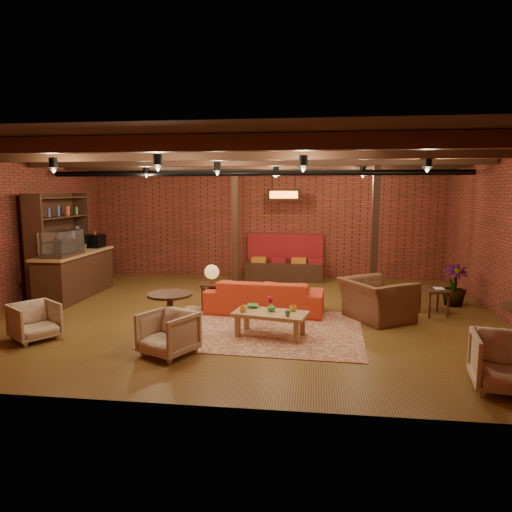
# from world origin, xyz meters

# --- Properties ---
(floor) EXTENTS (10.00, 10.00, 0.00)m
(floor) POSITION_xyz_m (0.00, 0.00, 0.00)
(floor) COLOR #402810
(floor) RESTS_ON ground
(ceiling) EXTENTS (10.00, 8.00, 0.02)m
(ceiling) POSITION_xyz_m (0.00, 0.00, 3.20)
(ceiling) COLOR black
(ceiling) RESTS_ON wall_back
(wall_back) EXTENTS (10.00, 0.02, 3.20)m
(wall_back) POSITION_xyz_m (0.00, 4.00, 1.60)
(wall_back) COLOR brown
(wall_back) RESTS_ON ground
(wall_front) EXTENTS (10.00, 0.02, 3.20)m
(wall_front) POSITION_xyz_m (0.00, -4.00, 1.60)
(wall_front) COLOR brown
(wall_front) RESTS_ON ground
(wall_left) EXTENTS (0.02, 8.00, 3.20)m
(wall_left) POSITION_xyz_m (-5.00, 0.00, 1.60)
(wall_left) COLOR brown
(wall_left) RESTS_ON ground
(wall_right) EXTENTS (0.02, 8.00, 3.20)m
(wall_right) POSITION_xyz_m (5.00, 0.00, 1.60)
(wall_right) COLOR brown
(wall_right) RESTS_ON ground
(ceiling_beams) EXTENTS (9.80, 6.40, 0.22)m
(ceiling_beams) POSITION_xyz_m (0.00, 0.00, 3.08)
(ceiling_beams) COLOR #331F11
(ceiling_beams) RESTS_ON ceiling
(ceiling_pipe) EXTENTS (9.60, 0.12, 0.12)m
(ceiling_pipe) POSITION_xyz_m (0.00, 1.60, 2.85)
(ceiling_pipe) COLOR black
(ceiling_pipe) RESTS_ON ceiling
(post_left) EXTENTS (0.16, 0.16, 3.20)m
(post_left) POSITION_xyz_m (-0.60, 2.60, 1.60)
(post_left) COLOR #331F11
(post_left) RESTS_ON ground
(post_right) EXTENTS (0.16, 0.16, 3.20)m
(post_right) POSITION_xyz_m (2.80, 2.00, 1.60)
(post_right) COLOR #331F11
(post_right) RESTS_ON ground
(service_counter) EXTENTS (0.80, 2.50, 1.60)m
(service_counter) POSITION_xyz_m (-4.10, 1.00, 0.80)
(service_counter) COLOR #331F11
(service_counter) RESTS_ON ground
(plant_counter) EXTENTS (0.35, 0.39, 0.30)m
(plant_counter) POSITION_xyz_m (-4.00, 1.20, 1.22)
(plant_counter) COLOR #337F33
(plant_counter) RESTS_ON service_counter
(shelving_hutch) EXTENTS (0.52, 2.00, 2.40)m
(shelving_hutch) POSITION_xyz_m (-4.50, 1.10, 1.20)
(shelving_hutch) COLOR #331F11
(shelving_hutch) RESTS_ON ground
(banquette) EXTENTS (2.10, 0.70, 1.00)m
(banquette) POSITION_xyz_m (0.60, 3.55, 0.50)
(banquette) COLOR maroon
(banquette) RESTS_ON ground
(service_sign) EXTENTS (0.86, 0.06, 0.30)m
(service_sign) POSITION_xyz_m (0.60, 3.10, 2.35)
(service_sign) COLOR orange
(service_sign) RESTS_ON ceiling
(ceiling_spotlights) EXTENTS (6.40, 4.40, 0.28)m
(ceiling_spotlights) POSITION_xyz_m (0.00, 0.00, 2.86)
(ceiling_spotlights) COLOR black
(ceiling_spotlights) RESTS_ON ceiling
(rug) EXTENTS (3.73, 2.93, 0.01)m
(rug) POSITION_xyz_m (0.45, -1.01, 0.01)
(rug) COLOR maroon
(rug) RESTS_ON floor
(sofa) EXTENTS (2.40, 1.05, 0.69)m
(sofa) POSITION_xyz_m (0.43, 0.11, 0.34)
(sofa) COLOR #BA3119
(sofa) RESTS_ON floor
(coffee_table) EXTENTS (1.33, 0.86, 0.67)m
(coffee_table) POSITION_xyz_m (0.67, -1.37, 0.37)
(coffee_table) COLOR #9C7548
(coffee_table) RESTS_ON floor
(side_table_lamp) EXTENTS (0.50, 0.50, 0.95)m
(side_table_lamp) POSITION_xyz_m (-0.69, 0.24, 0.72)
(side_table_lamp) COLOR #331F11
(side_table_lamp) RESTS_ON floor
(round_table_left) EXTENTS (0.74, 0.74, 0.77)m
(round_table_left) POSITION_xyz_m (-0.97, -1.69, 0.52)
(round_table_left) COLOR #331F11
(round_table_left) RESTS_ON floor
(armchair_a) EXTENTS (0.90, 0.91, 0.69)m
(armchair_a) POSITION_xyz_m (-3.19, -2.03, 0.35)
(armchair_a) COLOR beige
(armchair_a) RESTS_ON floor
(armchair_b) EXTENTS (0.93, 0.91, 0.73)m
(armchair_b) POSITION_xyz_m (-0.77, -2.44, 0.36)
(armchair_b) COLOR beige
(armchair_b) RESTS_ON floor
(armchair_right) EXTENTS (1.30, 1.44, 1.05)m
(armchair_right) POSITION_xyz_m (2.59, -0.14, 0.53)
(armchair_right) COLOR brown
(armchair_right) RESTS_ON floor
(side_table_book) EXTENTS (0.59, 0.59, 0.55)m
(side_table_book) POSITION_xyz_m (3.77, 0.34, 0.49)
(side_table_book) COLOR #331F11
(side_table_book) RESTS_ON floor
(armchair_far) EXTENTS (0.87, 0.83, 0.78)m
(armchair_far) POSITION_xyz_m (3.76, -3.12, 0.39)
(armchair_far) COLOR beige
(armchair_far) RESTS_ON floor
(plant_tall) EXTENTS (1.52, 1.52, 2.65)m
(plant_tall) POSITION_xyz_m (4.40, 1.20, 1.33)
(plant_tall) COLOR #4C7F4C
(plant_tall) RESTS_ON floor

